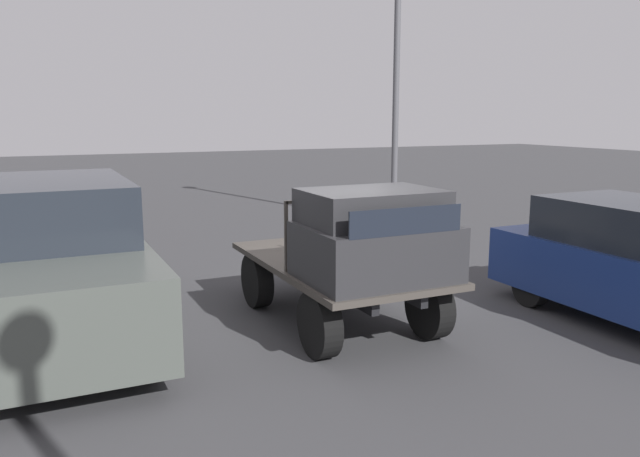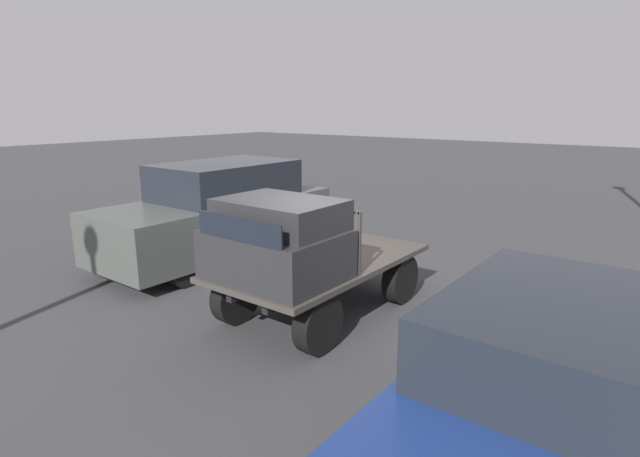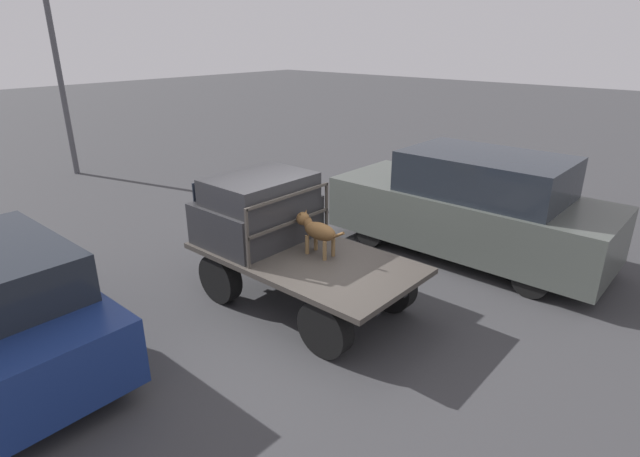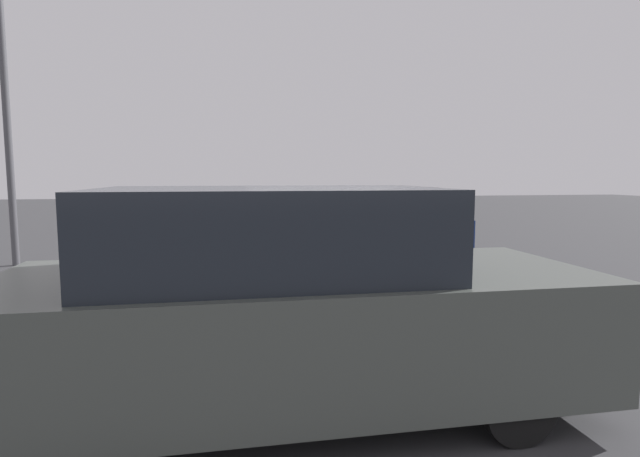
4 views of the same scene
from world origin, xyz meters
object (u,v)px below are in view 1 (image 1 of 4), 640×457
(flatbed_truck, at_px, (337,278))
(parked_pickup_far, at_px, (56,261))
(light_pole_near, at_px, (397,23))
(dog, at_px, (322,232))

(flatbed_truck, relative_size, parked_pickup_far, 0.69)
(light_pole_near, bearing_deg, flatbed_truck, -37.16)
(parked_pickup_far, distance_m, light_pole_near, 10.73)
(light_pole_near, bearing_deg, dog, -38.54)
(flatbed_truck, bearing_deg, light_pole_near, 142.84)
(parked_pickup_far, xyz_separation_m, light_pole_near, (-5.40, 8.34, 4.05))
(dog, distance_m, light_pole_near, 8.94)
(parked_pickup_far, relative_size, light_pole_near, 0.66)
(parked_pickup_far, bearing_deg, flatbed_truck, 69.76)
(flatbed_truck, distance_m, parked_pickup_far, 3.63)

